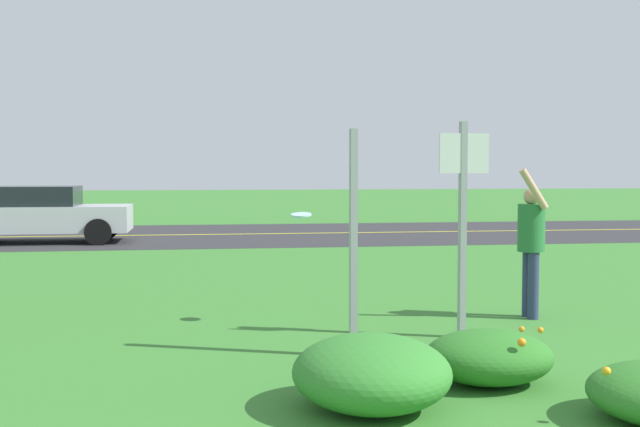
% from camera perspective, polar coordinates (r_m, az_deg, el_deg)
% --- Properties ---
extents(ground_plane, '(120.00, 120.00, 0.00)m').
position_cam_1_polar(ground_plane, '(12.44, -6.61, -5.49)').
color(ground_plane, '#387A2D').
extents(highway_strip, '(120.00, 8.23, 0.01)m').
position_cam_1_polar(highway_strip, '(22.82, -7.48, -1.52)').
color(highway_strip, '#2D2D30').
rests_on(highway_strip, ground).
extents(highway_center_stripe, '(120.00, 0.16, 0.00)m').
position_cam_1_polar(highway_center_stripe, '(22.82, -7.48, -1.51)').
color(highway_center_stripe, yellow).
rests_on(highway_center_stripe, ground).
extents(daylily_clump_front_right, '(1.13, 0.99, 0.49)m').
position_cam_1_polar(daylily_clump_front_right, '(7.16, 12.13, -10.13)').
color(daylily_clump_front_right, '#2D7526').
rests_on(daylily_clump_front_right, ground).
extents(daylily_clump_front_center, '(1.25, 1.32, 0.58)m').
position_cam_1_polar(daylily_clump_front_center, '(6.28, 3.76, -11.43)').
color(daylily_clump_front_center, '#337F2D').
rests_on(daylily_clump_front_center, ground).
extents(sign_post_near_path, '(0.07, 0.10, 2.28)m').
position_cam_1_polar(sign_post_near_path, '(7.85, 2.44, -2.18)').
color(sign_post_near_path, '#93969B').
rests_on(sign_post_near_path, ground).
extents(sign_post_by_roadside, '(0.56, 0.10, 2.41)m').
position_cam_1_polar(sign_post_by_roadside, '(8.85, 10.32, 0.48)').
color(sign_post_by_roadside, '#93969B').
rests_on(sign_post_by_roadside, ground).
extents(person_catcher_green_shirt, '(0.42, 0.49, 1.90)m').
position_cam_1_polar(person_catcher_green_shirt, '(10.25, 15.04, -1.84)').
color(person_catcher_green_shirt, '#287038').
rests_on(person_catcher_green_shirt, ground).
extents(frisbee_pale_blue, '(0.25, 0.25, 0.07)m').
position_cam_1_polar(frisbee_pale_blue, '(9.47, -1.38, -0.11)').
color(frisbee_pale_blue, '#ADD6E5').
extents(car_silver_center_left, '(4.50, 2.00, 1.45)m').
position_cam_1_polar(car_silver_center_left, '(21.32, -19.70, -0.03)').
color(car_silver_center_left, '#B7BABF').
rests_on(car_silver_center_left, ground).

